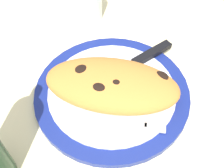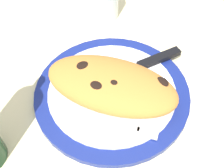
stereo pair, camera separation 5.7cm
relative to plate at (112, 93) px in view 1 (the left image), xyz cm
name	(u,v)px [view 1 (the left image)]	position (x,y,z in cm)	size (l,w,h in cm)	color
ground_plane	(112,99)	(0.00, 0.00, -2.31)	(150.00, 150.00, 3.00)	beige
plate	(112,93)	(0.00, 0.00, 0.00)	(32.43, 32.43, 1.70)	navy
calzone	(114,84)	(0.34, -0.89, 3.86)	(28.79, 17.92, 5.87)	orange
fork	(129,124)	(3.20, -8.15, 1.09)	(17.26, 3.85, 0.40)	silver
knife	(143,59)	(6.96, 8.51, 1.40)	(19.54, 15.18, 1.20)	silver
water_glass	(88,4)	(-6.10, 26.23, 3.21)	(7.01, 7.01, 9.20)	silver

